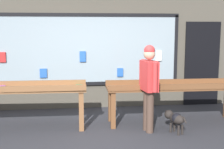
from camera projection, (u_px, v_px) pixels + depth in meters
The scene contains 6 objects.
ground_plane at pixel (101, 140), 5.44m from camera, with size 40.00×40.00×0.00m, color #2D2D33.
shopfront_facade at pixel (91, 40), 7.54m from camera, with size 7.72×0.29×3.37m.
display_table_left at pixel (14, 92), 5.96m from camera, with size 2.76×0.72×0.90m.
display_table_right at pixel (174, 90), 6.37m from camera, with size 2.76×0.73×0.86m.
person_browsing at pixel (149, 82), 5.80m from camera, with size 0.28×0.65×1.64m.
small_dog at pixel (175, 118), 5.81m from camera, with size 0.33×0.50×0.40m.
Camera 1 is at (-0.49, -5.19, 1.95)m, focal length 50.00 mm.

